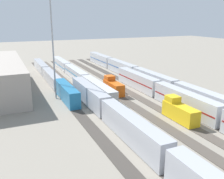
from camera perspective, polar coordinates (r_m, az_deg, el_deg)
name	(u,v)px	position (r m, az deg, el deg)	size (l,w,h in m)	color
ground_plane	(123,94)	(78.77, 2.46, -0.99)	(400.00, 400.00, 0.00)	gray
track_bed_0	(169,88)	(87.70, 12.76, 0.43)	(140.00, 2.80, 0.12)	#3D3833
track_bed_1	(157,89)	(84.87, 10.04, 0.07)	(140.00, 2.80, 0.12)	#3D3833
track_bed_2	(144,91)	(82.25, 7.15, -0.32)	(140.00, 2.80, 0.12)	#3D3833
track_bed_3	(130,93)	(79.86, 4.07, -0.73)	(140.00, 2.80, 0.12)	#4C443D
track_bed_4	(116,95)	(77.71, 0.81, -1.16)	(140.00, 2.80, 0.12)	#4C443D
track_bed_5	(100,97)	(75.84, -2.62, -1.61)	(140.00, 2.80, 0.12)	#3D3833
track_bed_6	(85,99)	(74.25, -6.21, -2.08)	(140.00, 2.80, 0.12)	#4C443D
track_bed_7	(68,101)	(72.98, -9.95, -2.56)	(140.00, 2.80, 0.12)	#3D3833
train_on_track_5	(76,73)	(99.43, -8.20, 3.63)	(71.40, 3.06, 3.80)	silver
train_on_track_7	(51,77)	(95.17, -13.63, 2.86)	(66.40, 3.00, 4.40)	#1E6B9E
train_on_track_3	(179,111)	(60.18, 14.96, -4.79)	(10.00, 3.00, 5.00)	gold
train_on_track_6	(132,129)	(48.49, 4.44, -8.83)	(71.40, 3.00, 5.00)	#A8AAB2
train_on_track_1	(136,73)	(96.00, 5.39, 3.66)	(95.60, 3.06, 5.00)	#B7BABF
train_on_track_2	(185,102)	(66.00, 16.21, -2.62)	(71.40, 3.06, 5.00)	#B7BABF
train_on_track_4	(113,87)	(78.71, 0.26, 0.65)	(10.00, 3.00, 5.00)	#D85914
light_mast_1	(52,28)	(72.80, -13.43, 13.30)	(2.80, 0.70, 32.32)	#9EA0A5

